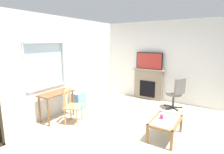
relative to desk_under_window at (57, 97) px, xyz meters
The scene contains 11 objects.
ground 2.00m from the desk_under_window, 80.15° to the right, with size 6.52×5.44×0.02m, color beige.
wall_back_with_window 0.92m from the desk_under_window, 44.57° to the left, with size 5.52×0.15×2.79m.
wall_right 3.74m from the desk_under_window, 30.73° to the right, with size 0.12×4.64×2.79m, color white.
desk_under_window is the anchor object (origin of this frame).
wooden_chair 0.54m from the desk_under_window, 84.70° to the right, with size 0.53×0.52×0.90m.
plastic_drawer_unit 0.92m from the desk_under_window, ahead, with size 0.35×0.40×0.52m, color #72ADDB.
fireplace 3.32m from the desk_under_window, 25.81° to the right, with size 0.26×1.15×1.11m.
tv 3.40m from the desk_under_window, 25.95° to the right, with size 0.06×0.96×0.60m.
office_chair 3.56m from the desk_under_window, 45.57° to the right, with size 0.60×0.62×1.00m.
coffee_table 2.85m from the desk_under_window, 77.24° to the right, with size 0.90×0.55×0.42m.
sippy_cup 2.75m from the desk_under_window, 76.64° to the right, with size 0.07×0.07×0.09m, color #DB3D84.
Camera 1 is at (-3.34, -1.83, 2.09)m, focal length 28.23 mm.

